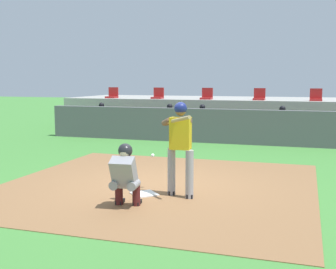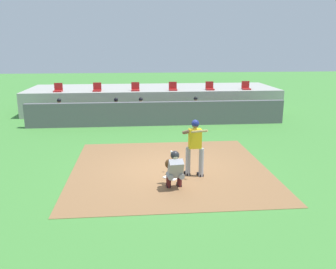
% 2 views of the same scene
% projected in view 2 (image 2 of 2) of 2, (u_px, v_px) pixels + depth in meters
% --- Properties ---
extents(ground_plane, '(80.00, 80.00, 0.00)m').
position_uv_depth(ground_plane, '(170.00, 169.00, 11.72)').
color(ground_plane, '#428438').
extents(dirt_infield, '(6.40, 6.40, 0.01)m').
position_uv_depth(dirt_infield, '(170.00, 169.00, 11.72)').
color(dirt_infield, olive).
rests_on(dirt_infield, ground).
extents(home_plate, '(0.62, 0.62, 0.02)m').
position_uv_depth(home_plate, '(172.00, 177.00, 10.95)').
color(home_plate, white).
rests_on(home_plate, dirt_infield).
extents(batter_at_plate, '(0.72, 0.73, 1.80)m').
position_uv_depth(batter_at_plate, '(195.00, 144.00, 10.84)').
color(batter_at_plate, '#99999E').
rests_on(batter_at_plate, ground).
extents(catcher_crouched, '(0.52, 1.67, 1.13)m').
position_uv_depth(catcher_crouched, '(175.00, 168.00, 9.99)').
color(catcher_crouched, gray).
rests_on(catcher_crouched, ground).
extents(dugout_wall, '(13.00, 0.30, 1.20)m').
position_uv_depth(dugout_wall, '(157.00, 114.00, 17.84)').
color(dugout_wall, '#59595E').
rests_on(dugout_wall, ground).
extents(dugout_bench, '(11.80, 0.44, 0.45)m').
position_uv_depth(dugout_bench, '(156.00, 117.00, 18.90)').
color(dugout_bench, olive).
rests_on(dugout_bench, ground).
extents(dugout_player_0, '(0.49, 0.70, 1.30)m').
position_uv_depth(dugout_player_0, '(59.00, 111.00, 18.19)').
color(dugout_player_0, '#939399').
rests_on(dugout_player_0, ground).
extents(dugout_player_1, '(0.49, 0.70, 1.30)m').
position_uv_depth(dugout_player_1, '(116.00, 110.00, 18.45)').
color(dugout_player_1, '#939399').
rests_on(dugout_player_1, ground).
extents(dugout_player_2, '(0.49, 0.70, 1.30)m').
position_uv_depth(dugout_player_2, '(141.00, 109.00, 18.57)').
color(dugout_player_2, '#939399').
rests_on(dugout_player_2, ground).
extents(dugout_player_3, '(0.49, 0.70, 1.30)m').
position_uv_depth(dugout_player_3, '(196.00, 109.00, 18.82)').
color(dugout_player_3, '#939399').
rests_on(dugout_player_3, ground).
extents(stands_platform, '(15.00, 4.40, 1.40)m').
position_uv_depth(stands_platform, '(153.00, 99.00, 22.06)').
color(stands_platform, '#9E9E99').
rests_on(stands_platform, ground).
extents(stadium_seat_0, '(0.46, 0.46, 0.48)m').
position_uv_depth(stadium_seat_0, '(58.00, 89.00, 19.91)').
color(stadium_seat_0, '#A51E1E').
rests_on(stadium_seat_0, stands_platform).
extents(stadium_seat_1, '(0.46, 0.46, 0.48)m').
position_uv_depth(stadium_seat_1, '(97.00, 89.00, 20.10)').
color(stadium_seat_1, '#A51E1E').
rests_on(stadium_seat_1, stands_platform).
extents(stadium_seat_2, '(0.46, 0.46, 0.48)m').
position_uv_depth(stadium_seat_2, '(135.00, 88.00, 20.29)').
color(stadium_seat_2, '#A51E1E').
rests_on(stadium_seat_2, stands_platform).
extents(stadium_seat_3, '(0.46, 0.46, 0.48)m').
position_uv_depth(stadium_seat_3, '(173.00, 88.00, 20.48)').
color(stadium_seat_3, '#A51E1E').
rests_on(stadium_seat_3, stands_platform).
extents(stadium_seat_4, '(0.46, 0.46, 0.48)m').
position_uv_depth(stadium_seat_4, '(210.00, 88.00, 20.67)').
color(stadium_seat_4, '#A51E1E').
rests_on(stadium_seat_4, stands_platform).
extents(stadium_seat_5, '(0.46, 0.46, 0.48)m').
position_uv_depth(stadium_seat_5, '(246.00, 87.00, 20.87)').
color(stadium_seat_5, '#A51E1E').
rests_on(stadium_seat_5, stands_platform).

